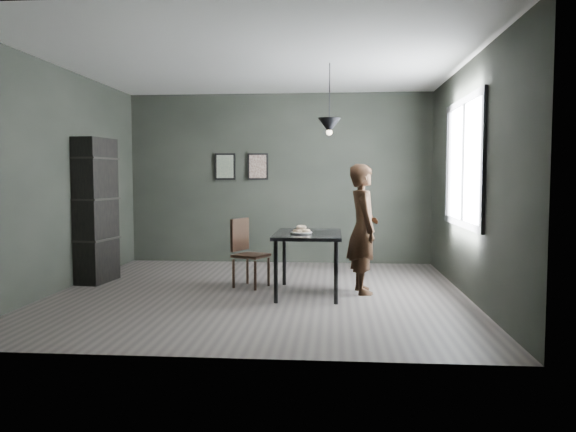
# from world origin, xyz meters

# --- Properties ---
(ground) EXTENTS (5.00, 5.00, 0.00)m
(ground) POSITION_xyz_m (0.00, 0.00, 0.00)
(ground) COLOR #373330
(ground) RESTS_ON ground
(back_wall) EXTENTS (5.00, 0.10, 2.80)m
(back_wall) POSITION_xyz_m (0.00, 2.50, 1.40)
(back_wall) COLOR black
(back_wall) RESTS_ON ground
(ceiling) EXTENTS (5.00, 5.00, 0.02)m
(ceiling) POSITION_xyz_m (0.00, 0.00, 2.80)
(ceiling) COLOR silver
(ceiling) RESTS_ON ground
(window_assembly) EXTENTS (0.04, 1.96, 1.56)m
(window_assembly) POSITION_xyz_m (2.47, 0.20, 1.60)
(window_assembly) COLOR white
(window_assembly) RESTS_ON ground
(cafe_table) EXTENTS (0.80, 1.20, 0.75)m
(cafe_table) POSITION_xyz_m (0.60, 0.00, 0.67)
(cafe_table) COLOR black
(cafe_table) RESTS_ON ground
(white_plate) EXTENTS (0.23, 0.23, 0.01)m
(white_plate) POSITION_xyz_m (0.52, -0.12, 0.76)
(white_plate) COLOR white
(white_plate) RESTS_ON cafe_table
(donut_pile) EXTENTS (0.21, 0.21, 0.09)m
(donut_pile) POSITION_xyz_m (0.52, -0.12, 0.79)
(donut_pile) COLOR beige
(donut_pile) RESTS_ON white_plate
(woman) EXTENTS (0.47, 0.64, 1.59)m
(woman) POSITION_xyz_m (1.27, 0.12, 0.79)
(woman) COLOR black
(woman) RESTS_ON ground
(wood_chair) EXTENTS (0.51, 0.51, 0.89)m
(wood_chair) POSITION_xyz_m (-0.23, 0.40, 0.51)
(wood_chair) COLOR black
(wood_chair) RESTS_ON ground
(shelf_unit) EXTENTS (0.44, 0.69, 1.95)m
(shelf_unit) POSITION_xyz_m (-2.32, 0.55, 0.97)
(shelf_unit) COLOR black
(shelf_unit) RESTS_ON ground
(pendant_lamp) EXTENTS (0.28, 0.28, 0.86)m
(pendant_lamp) POSITION_xyz_m (0.85, 0.10, 2.05)
(pendant_lamp) COLOR black
(pendant_lamp) RESTS_ON ground
(framed_print_left) EXTENTS (0.34, 0.04, 0.44)m
(framed_print_left) POSITION_xyz_m (-0.90, 2.47, 1.60)
(framed_print_left) COLOR black
(framed_print_left) RESTS_ON ground
(framed_print_right) EXTENTS (0.34, 0.04, 0.44)m
(framed_print_right) POSITION_xyz_m (-0.35, 2.47, 1.60)
(framed_print_right) COLOR black
(framed_print_right) RESTS_ON ground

